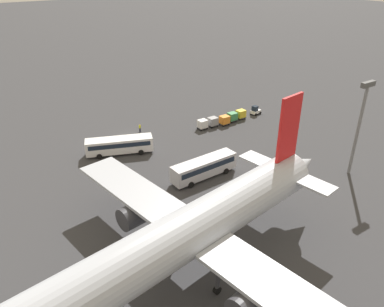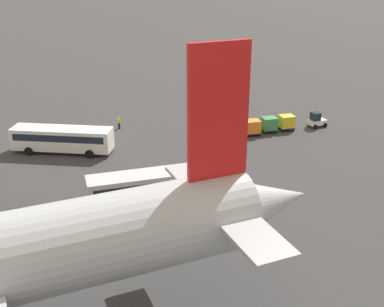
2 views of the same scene
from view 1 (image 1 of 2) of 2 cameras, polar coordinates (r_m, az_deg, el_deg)
name	(u,v)px [view 1 (image 1 of 2)]	position (r m, az deg, el deg)	size (l,w,h in m)	color
ground_plane	(127,137)	(76.81, -9.87, 2.51)	(600.00, 600.00, 0.00)	#38383A
airplane	(185,235)	(39.38, -1.00, -12.28)	(48.40, 41.48, 17.79)	#B2B7C1
shuttle_bus_near	(119,144)	(69.64, -11.01, 1.37)	(12.24, 6.95, 3.04)	white
shuttle_bus_far	(204,167)	(60.86, 1.84, -2.02)	(11.76, 3.40, 3.22)	silver
baggage_tug	(255,111)	(87.97, 9.65, 6.48)	(2.58, 1.97, 2.10)	white
worker_person	(140,128)	(78.34, -7.94, 3.87)	(0.38, 0.38, 1.74)	#1E1E2D
cargo_cart_yellow	(241,114)	(84.80, 7.44, 6.01)	(2.01, 1.70, 2.06)	#38383D
cargo_cart_green	(232,117)	(83.06, 6.16, 5.62)	(2.01, 1.70, 2.06)	#38383D
cargo_cart_orange	(224,120)	(81.12, 4.97, 5.13)	(2.01, 1.70, 2.06)	#38383D
cargo_cart_grey	(213,121)	(80.14, 3.19, 4.90)	(2.01, 1.70, 2.06)	#38383D
cargo_cart_white	(203,124)	(78.78, 1.62, 4.53)	(2.01, 1.70, 2.06)	#38383D
light_pole	(361,119)	(64.19, 24.29, 4.85)	(2.80, 0.70, 15.75)	slate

